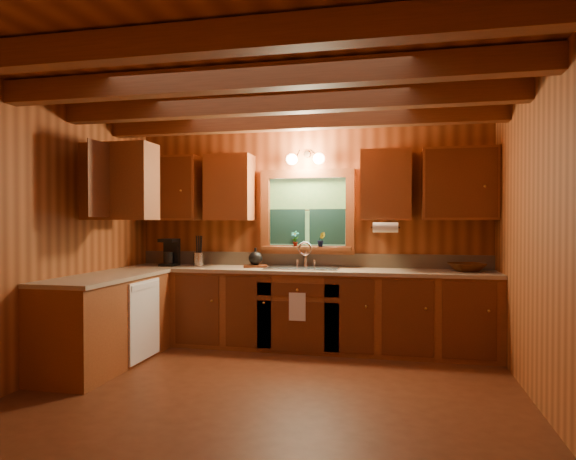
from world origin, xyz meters
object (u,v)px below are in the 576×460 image
(coffee_maker, at_px, (170,252))
(wicker_basket, at_px, (467,267))
(cutting_board, at_px, (255,266))
(sink, at_px, (303,272))

(coffee_maker, relative_size, wicker_basket, 0.90)
(cutting_board, bearing_deg, coffee_maker, 166.49)
(sink, height_order, cutting_board, sink)
(coffee_maker, height_order, cutting_board, coffee_maker)
(coffee_maker, relative_size, cutting_board, 1.22)
(coffee_maker, bearing_deg, cutting_board, 1.54)
(coffee_maker, xyz_separation_m, cutting_board, (1.06, 0.04, -0.15))
(sink, height_order, coffee_maker, coffee_maker)
(sink, bearing_deg, wicker_basket, 1.31)
(sink, distance_m, wicker_basket, 1.77)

